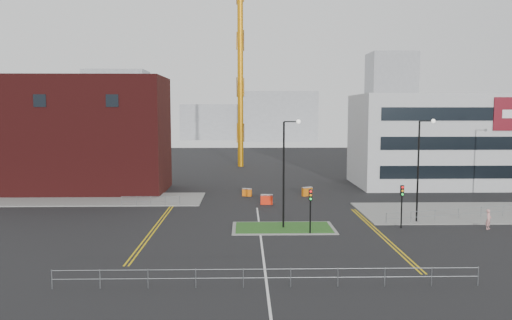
{
  "coord_description": "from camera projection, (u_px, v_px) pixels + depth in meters",
  "views": [
    {
      "loc": [
        -1.23,
        -33.19,
        9.91
      ],
      "look_at": [
        -0.13,
        16.23,
        5.0
      ],
      "focal_mm": 35.0,
      "sensor_mm": 36.0,
      "label": 1
    }
  ],
  "objects": [
    {
      "name": "yellow_left_b",
      "position": [
        160.0,
        224.0,
        43.78
      ],
      "size": [
        0.12,
        24.0,
        0.01
      ],
      "primitive_type": "cube",
      "color": "gold",
      "rests_on": "ground"
    },
    {
      "name": "yellow_right_a",
      "position": [
        378.0,
        234.0,
        40.2
      ],
      "size": [
        0.12,
        20.0,
        0.01
      ],
      "primitive_type": "cube",
      "color": "gold",
      "rests_on": "ground"
    },
    {
      "name": "traffic_light_right",
      "position": [
        402.0,
        198.0,
        41.97
      ],
      "size": [
        0.28,
        0.33,
        3.65
      ],
      "color": "black",
      "rests_on": "ground"
    },
    {
      "name": "railing_front",
      "position": [
        267.0,
        274.0,
        27.97
      ],
      "size": [
        24.05,
        0.05,
        1.1
      ],
      "color": "gray",
      "rests_on": "ground"
    },
    {
      "name": "centre_line",
      "position": [
        262.0,
        248.0,
        36.01
      ],
      "size": [
        0.15,
        30.0,
        0.01
      ],
      "primitive_type": "cube",
      "color": "silver",
      "rests_on": "ground"
    },
    {
      "name": "barrier_mid",
      "position": [
        267.0,
        199.0,
        52.76
      ],
      "size": [
        1.29,
        0.5,
        1.07
      ],
      "color": "#FF290E",
      "rests_on": "ground"
    },
    {
      "name": "brick_building",
      "position": [
        67.0,
        136.0,
        60.69
      ],
      "size": [
        24.2,
        10.07,
        14.24
      ],
      "color": "#491212",
      "rests_on": "ground"
    },
    {
      "name": "pavement_right",
      "position": [
        484.0,
        212.0,
        48.43
      ],
      "size": [
        24.0,
        10.0,
        0.12
      ],
      "primitive_type": "cube",
      "color": "slate",
      "rests_on": "ground"
    },
    {
      "name": "traffic_light_island",
      "position": [
        310.0,
        203.0,
        39.81
      ],
      "size": [
        0.28,
        0.33,
        3.65
      ],
      "color": "black",
      "rests_on": "ground"
    },
    {
      "name": "ground",
      "position": [
        263.0,
        256.0,
        34.02
      ],
      "size": [
        200.0,
        200.0,
        0.0
      ],
      "primitive_type": "plane",
      "color": "black",
      "rests_on": "ground"
    },
    {
      "name": "barrier_right",
      "position": [
        307.0,
        191.0,
        57.98
      ],
      "size": [
        1.29,
        0.87,
        1.03
      ],
      "color": "#D4680B",
      "rests_on": "ground"
    },
    {
      "name": "skyline_c",
      "position": [
        391.0,
        98.0,
        157.99
      ],
      "size": [
        14.0,
        12.0,
        28.0
      ],
      "primitive_type": "cube",
      "color": "gray",
      "rests_on": "ground"
    },
    {
      "name": "office_block",
      "position": [
        451.0,
        140.0,
        65.81
      ],
      "size": [
        25.0,
        12.2,
        12.0
      ],
      "color": "silver",
      "rests_on": "ground"
    },
    {
      "name": "barrier_left",
      "position": [
        247.0,
        192.0,
        57.83
      ],
      "size": [
        1.14,
        0.73,
        0.91
      ],
      "color": "orange",
      "rests_on": "ground"
    },
    {
      "name": "tower_crane",
      "position": [
        273.0,
        15.0,
        84.45
      ],
      "size": [
        50.7,
        17.37,
        37.6
      ],
      "color": "#CB7E0B",
      "rests_on": "ground"
    },
    {
      "name": "streetlamp_right_near",
      "position": [
        421.0,
        162.0,
        43.75
      ],
      "size": [
        1.46,
        0.36,
        9.18
      ],
      "color": "black",
      "rests_on": "ground"
    },
    {
      "name": "yellow_right_b",
      "position": [
        382.0,
        234.0,
        40.21
      ],
      "size": [
        0.12,
        20.0,
        0.01
      ],
      "primitive_type": "cube",
      "color": "gold",
      "rests_on": "ground"
    },
    {
      "name": "grass_island",
      "position": [
        283.0,
        228.0,
        42.02
      ],
      "size": [
        8.0,
        4.0,
        0.12
      ],
      "primitive_type": "cube",
      "color": "#22501A",
      "rests_on": "ground"
    },
    {
      "name": "skyline_b",
      "position": [
        279.0,
        116.0,
        162.78
      ],
      "size": [
        24.0,
        12.0,
        16.0
      ],
      "primitive_type": "cube",
      "color": "gray",
      "rests_on": "ground"
    },
    {
      "name": "railing_left",
      "position": [
        151.0,
        199.0,
        51.61
      ],
      "size": [
        6.05,
        0.05,
        1.1
      ],
      "color": "gray",
      "rests_on": "ground"
    },
    {
      "name": "island_kerb",
      "position": [
        283.0,
        228.0,
        42.02
      ],
      "size": [
        8.6,
        4.6,
        0.08
      ],
      "primitive_type": "cube",
      "color": "slate",
      "rests_on": "ground"
    },
    {
      "name": "streetlamp_island",
      "position": [
        286.0,
        165.0,
        41.49
      ],
      "size": [
        1.46,
        0.36,
        9.18
      ],
      "color": "black",
      "rests_on": "ground"
    },
    {
      "name": "railing_right",
      "position": [
        481.0,
        210.0,
        45.84
      ],
      "size": [
        19.05,
        5.05,
        1.1
      ],
      "color": "gray",
      "rests_on": "ground"
    },
    {
      "name": "pedestrian",
      "position": [
        489.0,
        219.0,
        41.71
      ],
      "size": [
        0.72,
        0.71,
        1.68
      ],
      "primitive_type": "imported",
      "rotation": [
        0.0,
        0.0,
        0.75
      ],
      "color": "pink",
      "rests_on": "ground"
    },
    {
      "name": "pavement_left",
      "position": [
        77.0,
        199.0,
        55.46
      ],
      "size": [
        28.0,
        8.0,
        0.12
      ],
      "primitive_type": "cube",
      "color": "slate",
      "rests_on": "ground"
    },
    {
      "name": "skyline_d",
      "position": [
        225.0,
        122.0,
        172.53
      ],
      "size": [
        30.0,
        12.0,
        12.0
      ],
      "primitive_type": "cube",
      "color": "gray",
      "rests_on": "ground"
    },
    {
      "name": "skyline_a",
      "position": [
        117.0,
        107.0,
        151.43
      ],
      "size": [
        18.0,
        12.0,
        22.0
      ],
      "primitive_type": "cube",
      "color": "gray",
      "rests_on": "ground"
    },
    {
      "name": "yellow_left_a",
      "position": [
        157.0,
        224.0,
        43.77
      ],
      "size": [
        0.12,
        24.0,
        0.01
      ],
      "primitive_type": "cube",
      "color": "gold",
      "rests_on": "ground"
    }
  ]
}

